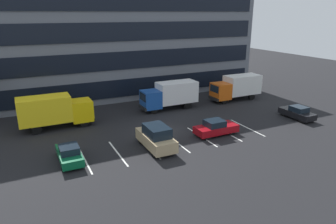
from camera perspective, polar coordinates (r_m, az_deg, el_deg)
The scene contains 10 objects.
ground_plane at distance 31.45m, azimuth -1.14°, elevation -3.50°, with size 120.00×120.00×0.00m, color black.
office_building at distance 46.38m, azimuth -10.85°, elevation 12.31°, with size 41.64×12.57×14.40m.
lot_markings at distance 28.89m, azimuth 1.45°, elevation -5.50°, with size 16.94×5.40×0.01m.
box_truck_blue at distance 38.15m, azimuth 0.41°, elevation 3.32°, with size 7.18×2.38×3.33m.
box_truck_yellow_all at distance 33.70m, azimuth -20.23°, elevation 0.32°, with size 7.40×2.45×3.43m.
box_truck_orange at distance 43.18m, azimuth 12.57°, elevation 4.63°, with size 7.19×2.38×3.34m.
sedan_forest at distance 26.16m, azimuth -17.76°, elevation -7.39°, with size 1.67×4.00×1.43m.
suv_tan at distance 27.15m, azimuth -2.22°, elevation -4.70°, with size 2.03×4.78×2.16m.
sedan_black at distance 37.82m, azimuth 22.78°, elevation -0.11°, with size 1.71×4.08×1.46m.
sedan_maroon at distance 30.60m, azimuth 8.81°, elevation -2.89°, with size 4.29×1.79×1.53m.
Camera 1 is at (-12.33, -26.55, 11.48)m, focal length 33.00 mm.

